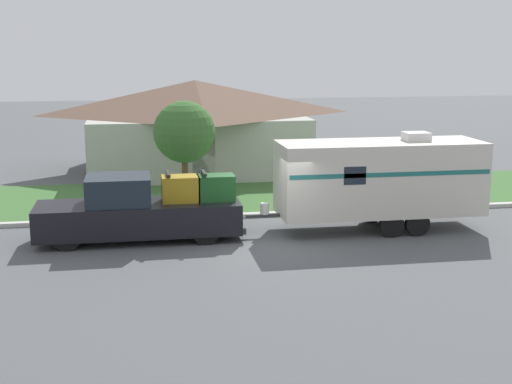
# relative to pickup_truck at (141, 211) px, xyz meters

# --- Properties ---
(ground_plane) EXTENTS (120.00, 120.00, 0.00)m
(ground_plane) POSITION_rel_pickup_truck_xyz_m (3.91, -1.33, -0.94)
(ground_plane) COLOR #515456
(curb_strip) EXTENTS (80.00, 0.30, 0.14)m
(curb_strip) POSITION_rel_pickup_truck_xyz_m (3.91, 2.42, -0.87)
(curb_strip) COLOR beige
(curb_strip) RESTS_ON ground_plane
(lawn_strip) EXTENTS (80.00, 7.00, 0.03)m
(lawn_strip) POSITION_rel_pickup_truck_xyz_m (3.91, 6.07, -0.92)
(lawn_strip) COLOR #3D6B33
(lawn_strip) RESTS_ON ground_plane
(house_across_street) EXTENTS (10.74, 8.51, 4.32)m
(house_across_street) POSITION_rel_pickup_truck_xyz_m (2.82, 12.59, 1.30)
(house_across_street) COLOR #B2B2A8
(house_across_street) RESTS_ON ground_plane
(pickup_truck) EXTENTS (6.35, 1.96, 2.11)m
(pickup_truck) POSITION_rel_pickup_truck_xyz_m (0.00, 0.00, 0.00)
(pickup_truck) COLOR black
(pickup_truck) RESTS_ON ground_plane
(travel_trailer) EXTENTS (7.71, 2.22, 3.19)m
(travel_trailer) POSITION_rel_pickup_truck_xyz_m (7.71, -0.00, 0.79)
(travel_trailer) COLOR black
(travel_trailer) RESTS_ON ground_plane
(mailbox) EXTENTS (0.48, 0.20, 1.25)m
(mailbox) POSITION_rel_pickup_truck_xyz_m (2.96, 3.32, 0.03)
(mailbox) COLOR brown
(mailbox) RESTS_ON ground_plane
(tree_in_yard) EXTENTS (2.26, 2.26, 3.99)m
(tree_in_yard) POSITION_rel_pickup_truck_xyz_m (1.69, 4.16, 1.91)
(tree_in_yard) COLOR brown
(tree_in_yard) RESTS_ON ground_plane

